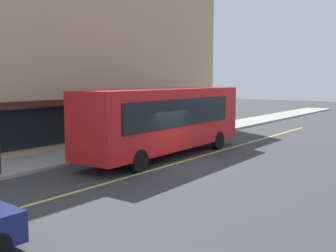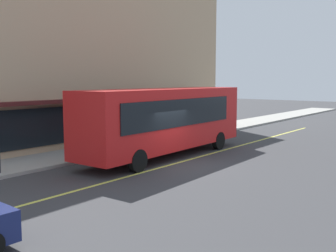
% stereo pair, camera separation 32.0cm
% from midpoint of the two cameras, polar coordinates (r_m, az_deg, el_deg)
% --- Properties ---
extents(ground, '(120.00, 120.00, 0.00)m').
position_cam_midpoint_polar(ground, '(18.85, 0.33, -5.47)').
color(ground, '#38383A').
extents(sidewalk, '(80.00, 3.10, 0.15)m').
position_cam_midpoint_polar(sidewalk, '(22.26, -10.40, -3.50)').
color(sidewalk, '#9E9B93').
rests_on(sidewalk, ground).
extents(lane_centre_stripe, '(36.00, 0.16, 0.01)m').
position_cam_midpoint_polar(lane_centre_stripe, '(18.85, 0.33, -5.46)').
color(lane_centre_stripe, '#D8D14C').
rests_on(lane_centre_stripe, ground).
extents(storefront_building, '(25.42, 10.91, 10.72)m').
position_cam_midpoint_polar(storefront_building, '(28.45, -16.76, 9.19)').
color(storefront_building, tan).
rests_on(storefront_building, ground).
extents(bus, '(11.19, 2.83, 3.50)m').
position_cam_midpoint_polar(bus, '(20.43, -0.73, 1.11)').
color(bus, red).
rests_on(bus, ground).
extents(pedestrian_by_curb, '(0.34, 0.34, 1.82)m').
position_cam_midpoint_polar(pedestrian_by_curb, '(23.44, -4.27, 0.01)').
color(pedestrian_by_curb, black).
rests_on(pedestrian_by_curb, sidewalk).
extents(pedestrian_near_storefront, '(0.34, 0.34, 1.85)m').
position_cam_midpoint_polar(pedestrian_near_storefront, '(30.66, 6.43, 1.60)').
color(pedestrian_near_storefront, black).
rests_on(pedestrian_near_storefront, sidewalk).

